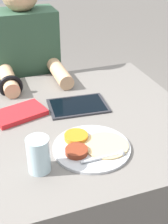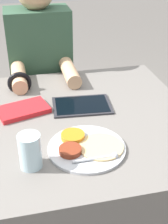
# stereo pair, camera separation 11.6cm
# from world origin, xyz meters

# --- Properties ---
(dining_table) EXTENTS (1.05, 0.90, 0.75)m
(dining_table) POSITION_xyz_m (0.00, 0.00, 0.37)
(dining_table) COLOR slate
(dining_table) RESTS_ON ground_plane
(thali_tray) EXTENTS (0.27, 0.27, 0.03)m
(thali_tray) POSITION_xyz_m (0.04, -0.21, 0.76)
(thali_tray) COLOR #B7BABF
(thali_tray) RESTS_ON dining_table
(red_notebook) EXTENTS (0.23, 0.18, 0.02)m
(red_notebook) POSITION_xyz_m (-0.15, 0.09, 0.76)
(red_notebook) COLOR silver
(red_notebook) RESTS_ON dining_table
(tablet_device) EXTENTS (0.26, 0.19, 0.01)m
(tablet_device) POSITION_xyz_m (0.09, 0.08, 0.75)
(tablet_device) COLOR #28282D
(tablet_device) RESTS_ON dining_table
(person_diner) EXTENTS (0.34, 0.46, 1.22)m
(person_diner) POSITION_xyz_m (-0.03, 0.58, 0.58)
(person_diner) COLOR black
(person_diner) RESTS_ON ground_plane
(drinking_glass) EXTENTS (0.07, 0.07, 0.12)m
(drinking_glass) POSITION_xyz_m (-0.15, -0.26, 0.81)
(drinking_glass) COLOR silver
(drinking_glass) RESTS_ON dining_table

